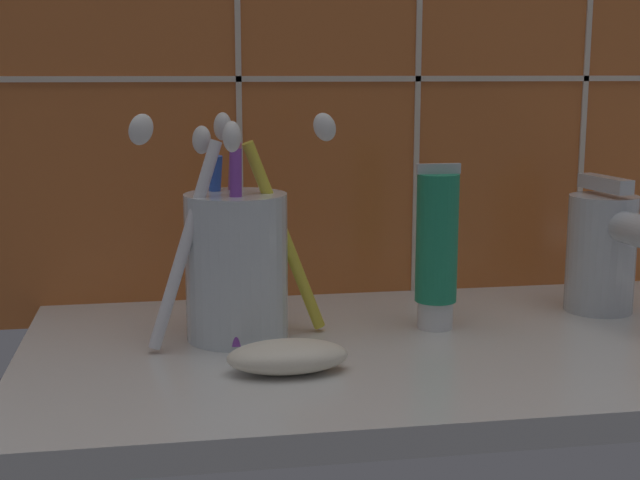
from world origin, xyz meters
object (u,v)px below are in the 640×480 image
object	(u,v)px
toothpaste_tube	(440,248)
soap_bar	(288,356)
sink_faucet	(608,249)
toothbrush_cup	(236,260)

from	to	relation	value
toothpaste_tube	soap_bar	world-z (taller)	toothpaste_tube
sink_faucet	soap_bar	bearing A→B (deg)	-77.39
toothbrush_cup	toothpaste_tube	xyz separation A→B (cm)	(16.02, -0.02, 0.43)
sink_faucet	toothpaste_tube	bearing A→B (deg)	-90.65
toothpaste_tube	sink_faucet	size ratio (longest dim) A/B	1.03
toothbrush_cup	soap_bar	world-z (taller)	toothbrush_cup
toothpaste_tube	soap_bar	xyz separation A→B (cm)	(-13.24, -8.65, -5.38)
sink_faucet	toothbrush_cup	bearing A→B (deg)	-94.30
toothbrush_cup	soap_bar	xyz separation A→B (cm)	(2.78, -8.67, -4.95)
sink_faucet	soap_bar	world-z (taller)	sink_faucet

